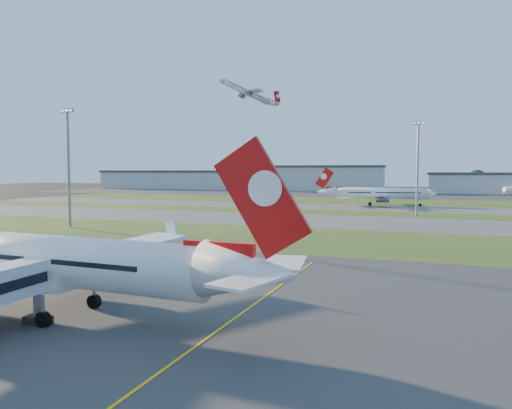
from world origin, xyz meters
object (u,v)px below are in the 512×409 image
at_px(airliner_parked, 37,260).
at_px(light_mast_centre, 418,162).
at_px(airliner_taxiing, 379,194).
at_px(light_mast_west, 68,160).

bearing_deg(airliner_parked, light_mast_centre, 78.64).
xyz_separation_m(airliner_taxiing, light_mast_west, (-55.86, -91.77, 10.60)).
distance_m(airliner_parked, light_mast_west, 69.52).
xyz_separation_m(airliner_parked, airliner_taxiing, (12.93, 145.50, -0.46)).
bearing_deg(light_mast_centre, light_mast_west, -141.34).
xyz_separation_m(airliner_parked, light_mast_west, (-42.93, 53.74, 10.13)).
bearing_deg(light_mast_centre, airliner_taxiing, 111.57).
bearing_deg(airliner_taxiing, airliner_parked, 76.74).
distance_m(airliner_parked, airliner_taxiing, 146.08).
relative_size(airliner_parked, light_mast_centre, 1.66).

